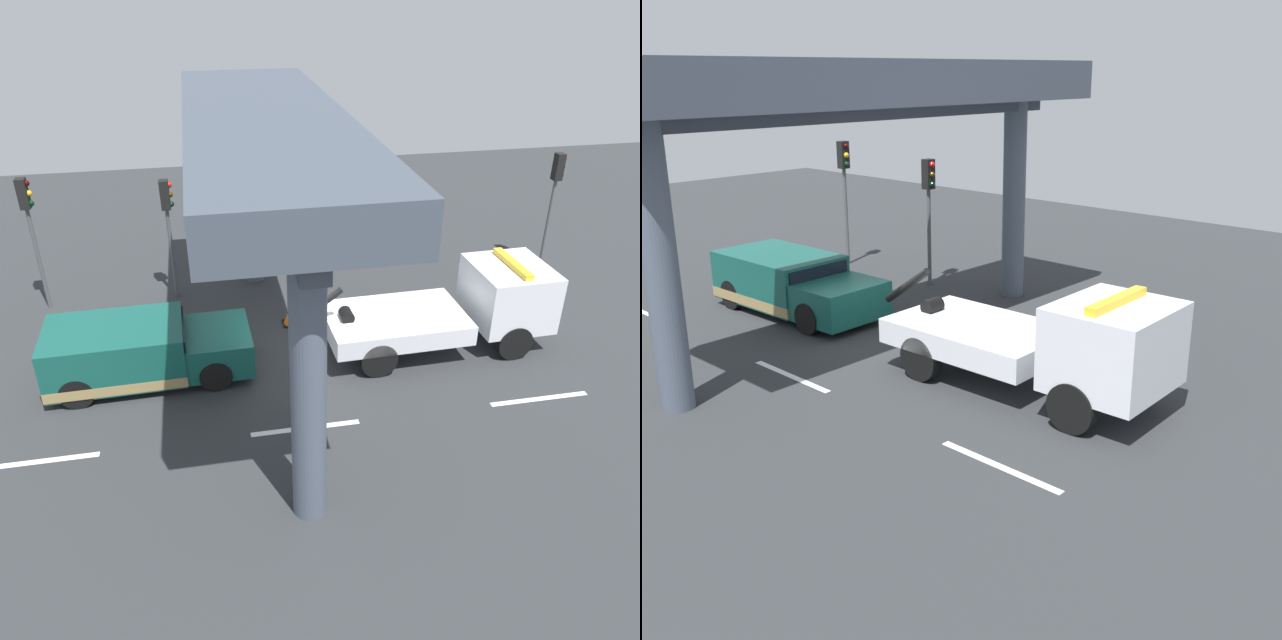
# 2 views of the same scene
# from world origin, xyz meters

# --- Properties ---
(ground_plane) EXTENTS (60.00, 40.00, 0.10)m
(ground_plane) POSITION_xyz_m (0.00, 0.00, -0.05)
(ground_plane) COLOR #2D3033
(lane_stripe_west) EXTENTS (2.60, 0.16, 0.01)m
(lane_stripe_west) POSITION_xyz_m (-6.00, -2.92, 0.00)
(lane_stripe_west) COLOR silver
(lane_stripe_west) RESTS_ON ground
(lane_stripe_mid) EXTENTS (2.60, 0.16, 0.01)m
(lane_stripe_mid) POSITION_xyz_m (0.00, -2.92, 0.00)
(lane_stripe_mid) COLOR silver
(lane_stripe_mid) RESTS_ON ground
(lane_stripe_east) EXTENTS (2.60, 0.16, 0.01)m
(lane_stripe_east) POSITION_xyz_m (6.00, -2.92, 0.00)
(lane_stripe_east) COLOR silver
(lane_stripe_east) RESTS_ON ground
(tow_truck_white) EXTENTS (7.28, 2.54, 2.46)m
(tow_truck_white) POSITION_xyz_m (4.94, 0.02, 1.20)
(tow_truck_white) COLOR white
(tow_truck_white) RESTS_ON ground
(towed_van_green) EXTENTS (5.25, 2.33, 1.58)m
(towed_van_green) POSITION_xyz_m (-3.87, -0.00, 0.78)
(towed_van_green) COLOR #145147
(towed_van_green) RESTS_ON ground
(overpass_structure) EXTENTS (3.60, 12.84, 6.71)m
(overpass_structure) POSITION_xyz_m (-0.35, 0.00, 5.87)
(overpass_structure) COLOR #4C5666
(overpass_structure) RESTS_ON ground
(traffic_light_near) EXTENTS (0.39, 0.32, 4.21)m
(traffic_light_near) POSITION_xyz_m (-6.98, 4.56, 3.07)
(traffic_light_near) COLOR #515456
(traffic_light_near) RESTS_ON ground
(traffic_light_far) EXTENTS (0.39, 0.32, 3.92)m
(traffic_light_far) POSITION_xyz_m (-2.98, 4.56, 2.87)
(traffic_light_far) COLOR #515456
(traffic_light_far) RESTS_ON ground
(traffic_light_mid) EXTENTS (0.39, 0.32, 4.07)m
(traffic_light_mid) POSITION_xyz_m (10.02, 4.56, 2.97)
(traffic_light_mid) COLOR #515456
(traffic_light_mid) RESTS_ON ground
(traffic_cone_orange) EXTENTS (0.52, 0.52, 0.61)m
(traffic_cone_orange) POSITION_xyz_m (0.41, 2.05, 0.29)
(traffic_cone_orange) COLOR orange
(traffic_cone_orange) RESTS_ON ground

